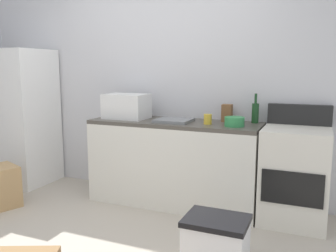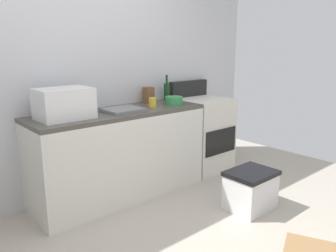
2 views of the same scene
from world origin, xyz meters
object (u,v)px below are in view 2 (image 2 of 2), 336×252
Objects in this scene: mixing_bowl at (174,101)px; wine_bottle at (167,91)px; stove_oven at (202,133)px; microwave at (64,104)px; coffee_mug at (153,102)px; storage_bin at (250,190)px; knife_block at (149,95)px.

wine_bottle is at bearing 63.25° from mixing_bowl.
microwave is at bearing -179.47° from stove_oven.
stove_oven is at bearing 4.57° from coffee_mug.
mixing_bowl is 1.24m from storage_bin.
wine_bottle is 1.51m from storage_bin.
coffee_mug is (-0.84, -0.07, 0.48)m from stove_oven.
stove_oven is 5.79× the size of mixing_bowl.
wine_bottle is 3.00× the size of coffee_mug.
microwave is at bearing 176.23° from mixing_bowl.
knife_block is 0.39× the size of storage_bin.
stove_oven reaches higher than knife_block.
wine_bottle is at bearing 8.73° from microwave.
coffee_mug is 0.53× the size of mixing_bowl.
wine_bottle reaches higher than microwave.
mixing_bowl reaches higher than storage_bin.
mixing_bowl is (1.22, -0.08, -0.09)m from microwave.
knife_block is at bearing 60.94° from coffee_mug.
stove_oven is at bearing 0.53° from microwave.
mixing_bowl is 0.41× the size of storage_bin.
wine_bottle is 1.67× the size of knife_block.
knife_block is at bearing 117.23° from mixing_bowl.
storage_bin is at bearing -113.22° from stove_oven.
storage_bin is (0.10, -0.98, -0.75)m from mixing_bowl.
microwave is at bearing -171.27° from wine_bottle.
microwave is 1.53× the size of wine_bottle.
storage_bin is at bearing -69.46° from coffee_mug.
mixing_bowl is at bearing -116.75° from wine_bottle.
wine_bottle is 0.29m from knife_block.
knife_block is (-0.71, 0.18, 0.52)m from stove_oven.
microwave is 2.42× the size of mixing_bowl.
microwave is 1.00× the size of storage_bin.
knife_block is (1.08, 0.19, -0.05)m from microwave.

